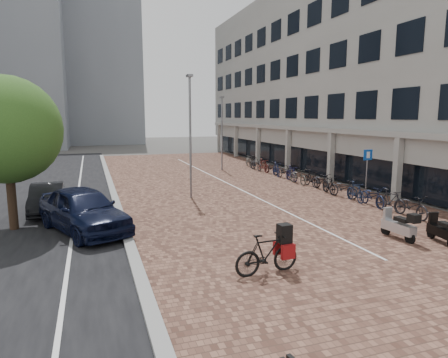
% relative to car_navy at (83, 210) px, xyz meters
% --- Properties ---
extents(ground, '(140.00, 140.00, 0.00)m').
position_rel_car_navy_xyz_m(ground, '(6.57, -3.31, -0.86)').
color(ground, '#474442').
rests_on(ground, ground).
extents(plaza_brick, '(14.50, 42.00, 0.04)m').
position_rel_car_navy_xyz_m(plaza_brick, '(8.57, 8.69, -0.85)').
color(plaza_brick, brown).
rests_on(plaza_brick, ground).
extents(street_asphalt, '(8.00, 50.00, 0.03)m').
position_rel_car_navy_xyz_m(street_asphalt, '(-2.43, 8.69, -0.86)').
color(street_asphalt, black).
rests_on(street_asphalt, ground).
extents(curb, '(0.35, 42.00, 0.14)m').
position_rel_car_navy_xyz_m(curb, '(1.47, 8.69, -0.79)').
color(curb, gray).
rests_on(curb, ground).
extents(lane_line, '(0.12, 44.00, 0.00)m').
position_rel_car_navy_xyz_m(lane_line, '(-0.43, 8.69, -0.84)').
color(lane_line, white).
rests_on(lane_line, street_asphalt).
extents(parking_line, '(0.10, 30.00, 0.00)m').
position_rel_car_navy_xyz_m(parking_line, '(8.77, 8.69, -0.83)').
color(parking_line, white).
rests_on(parking_line, plaza_brick).
extents(office_building, '(8.40, 40.00, 15.00)m').
position_rel_car_navy_xyz_m(office_building, '(19.54, 12.69, 7.58)').
color(office_building, '#A1A19C').
rests_on(office_building, ground).
extents(bg_towers, '(33.00, 23.00, 32.00)m').
position_rel_car_navy_xyz_m(bg_towers, '(-7.76, 45.62, 13.10)').
color(bg_towers, gray).
rests_on(bg_towers, ground).
extents(car_navy, '(3.90, 5.45, 1.72)m').
position_rel_car_navy_xyz_m(car_navy, '(0.00, 0.00, 0.00)').
color(car_navy, black).
rests_on(car_navy, ground).
extents(car_dark, '(1.48, 4.03, 1.32)m').
position_rel_car_navy_xyz_m(car_dark, '(-1.61, 3.78, -0.20)').
color(car_dark, black).
rests_on(car_dark, ground).
extents(hero_bike, '(2.00, 0.71, 1.38)m').
position_rel_car_navy_xyz_m(hero_bike, '(4.89, -6.03, -0.25)').
color(hero_bike, black).
rests_on(hero_bike, ground).
extents(scooter_mid, '(0.72, 1.54, 1.02)m').
position_rel_car_navy_xyz_m(scooter_mid, '(11.80, -5.50, -0.35)').
color(scooter_mid, black).
rests_on(scooter_mid, ground).
extents(scooter_back, '(0.58, 1.60, 1.08)m').
position_rel_car_navy_xyz_m(scooter_back, '(10.69, -4.65, -0.32)').
color(scooter_back, '#B7B8BD').
rests_on(scooter_back, ground).
extents(parking_sign, '(0.56, 0.11, 2.66)m').
position_rel_car_navy_xyz_m(parking_sign, '(14.07, 1.44, 0.95)').
color(parking_sign, slate).
rests_on(parking_sign, ground).
extents(lamp_near, '(0.12, 0.12, 6.44)m').
position_rel_car_navy_xyz_m(lamp_near, '(5.41, 4.81, 2.36)').
color(lamp_near, slate).
rests_on(lamp_near, ground).
extents(lamp_far, '(0.12, 0.12, 5.85)m').
position_rel_car_navy_xyz_m(lamp_far, '(10.48, 14.78, 2.06)').
color(lamp_far, slate).
rests_on(lamp_far, ground).
extents(street_tree, '(4.07, 4.07, 5.91)m').
position_rel_car_navy_xyz_m(street_tree, '(-2.50, 1.29, 2.90)').
color(street_tree, '#382619').
rests_on(street_tree, ground).
extents(bike_row, '(1.18, 20.43, 1.05)m').
position_rel_car_navy_xyz_m(bike_row, '(13.28, 6.89, -0.34)').
color(bike_row, black).
rests_on(bike_row, ground).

